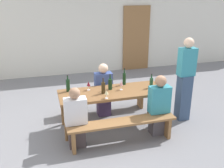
{
  "coord_description": "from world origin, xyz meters",
  "views": [
    {
      "loc": [
        -1.27,
        -4.5,
        2.65
      ],
      "look_at": [
        0.0,
        0.0,
        0.9
      ],
      "focal_mm": 41.68,
      "sensor_mm": 36.0,
      "label": 1
    }
  ],
  "objects": [
    {
      "name": "wine_bottle_2",
      "position": [
        -0.01,
        0.11,
        0.87
      ],
      "size": [
        0.08,
        0.08,
        0.32
      ],
      "color": "#143319",
      "rests_on": "tasting_table"
    },
    {
      "name": "wine_bottle_1",
      "position": [
        -0.82,
        0.23,
        0.88
      ],
      "size": [
        0.08,
        0.08,
        0.33
      ],
      "color": "#143319",
      "rests_on": "tasting_table"
    },
    {
      "name": "seated_guest_near_1",
      "position": [
        0.76,
        -0.52,
        0.56
      ],
      "size": [
        0.39,
        0.24,
        1.17
      ],
      "rotation": [
        0.0,
        0.0,
        1.57
      ],
      "color": "#4A4449",
      "rests_on": "ground"
    },
    {
      "name": "tasting_table",
      "position": [
        0.0,
        0.0,
        0.67
      ],
      "size": [
        2.05,
        0.74,
        0.75
      ],
      "color": "brown",
      "rests_on": "ground"
    },
    {
      "name": "wine_glass_2",
      "position": [
        -0.42,
        0.19,
        0.88
      ],
      "size": [
        0.07,
        0.07,
        0.18
      ],
      "color": "silver",
      "rests_on": "tasting_table"
    },
    {
      "name": "wine_glass_0",
      "position": [
        0.2,
        0.03,
        0.88
      ],
      "size": [
        0.07,
        0.07,
        0.19
      ],
      "color": "silver",
      "rests_on": "tasting_table"
    },
    {
      "name": "seated_guest_far_0",
      "position": [
        -0.04,
        0.52,
        0.56
      ],
      "size": [
        0.37,
        0.24,
        1.17
      ],
      "rotation": [
        0.0,
        0.0,
        -1.57
      ],
      "color": "#432F52",
      "rests_on": "ground"
    },
    {
      "name": "wine_bottle_0",
      "position": [
        0.81,
        -0.02,
        0.86
      ],
      "size": [
        0.07,
        0.07,
        0.29
      ],
      "color": "#234C2D",
      "rests_on": "tasting_table"
    },
    {
      "name": "seated_guest_near_0",
      "position": [
        -0.79,
        -0.52,
        0.52
      ],
      "size": [
        0.38,
        0.24,
        1.1
      ],
      "rotation": [
        0.0,
        0.0,
        1.57
      ],
      "color": "#493E3E",
      "rests_on": "ground"
    },
    {
      "name": "wooden_door",
      "position": [
        1.83,
        3.54,
        1.05
      ],
      "size": [
        0.9,
        0.06,
        2.1
      ],
      "primitive_type": "cube",
      "color": "olive",
      "rests_on": "ground"
    },
    {
      "name": "wine_bottle_4",
      "position": [
        0.35,
        0.29,
        0.88
      ],
      "size": [
        0.07,
        0.07,
        0.35
      ],
      "color": "#143319",
      "rests_on": "tasting_table"
    },
    {
      "name": "ground_plane",
      "position": [
        0.0,
        0.0,
        0.0
      ],
      "size": [
        24.0,
        24.0,
        0.0
      ],
      "primitive_type": "plane",
      "color": "slate"
    },
    {
      "name": "wine_bottle_3",
      "position": [
        -0.19,
        -0.05,
        0.87
      ],
      "size": [
        0.07,
        0.07,
        0.31
      ],
      "color": "#332814",
      "rests_on": "tasting_table"
    },
    {
      "name": "wine_glass_1",
      "position": [
        -0.19,
        -0.3,
        0.86
      ],
      "size": [
        0.08,
        0.08,
        0.16
      ],
      "color": "silver",
      "rests_on": "tasting_table"
    },
    {
      "name": "standing_host",
      "position": [
        1.52,
        -0.1,
        0.86
      ],
      "size": [
        0.33,
        0.24,
        1.74
      ],
      "rotation": [
        0.0,
        0.0,
        3.14
      ],
      "color": "#374D6D",
      "rests_on": "ground"
    },
    {
      "name": "bench_near",
      "position": [
        0.0,
        -0.67,
        0.35
      ],
      "size": [
        1.95,
        0.3,
        0.45
      ],
      "color": "olive",
      "rests_on": "ground"
    },
    {
      "name": "back_wall",
      "position": [
        0.0,
        3.68,
        1.6
      ],
      "size": [
        14.0,
        0.2,
        3.2
      ],
      "primitive_type": "cube",
      "color": "silver",
      "rests_on": "ground"
    },
    {
      "name": "bench_far",
      "position": [
        0.0,
        0.67,
        0.35
      ],
      "size": [
        1.95,
        0.3,
        0.45
      ],
      "color": "olive",
      "rests_on": "ground"
    }
  ]
}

